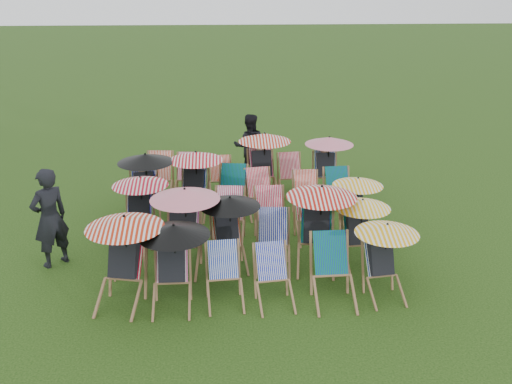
{
  "coord_description": "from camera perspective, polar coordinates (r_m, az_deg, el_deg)",
  "views": [
    {
      "loc": [
        -0.43,
        -9.95,
        4.81
      ],
      "look_at": [
        0.19,
        0.21,
        0.9
      ],
      "focal_mm": 40.0,
      "sensor_mm": 36.0,
      "label": 1
    }
  ],
  "objects": [
    {
      "name": "deckchair_9",
      "position": [
        9.88,
        1.72,
        -5.02
      ],
      "size": [
        0.7,
        0.93,
        0.96
      ],
      "rotation": [
        0.0,
        0.0,
        -0.08
      ],
      "color": "#88613F",
      "rests_on": "ground"
    },
    {
      "name": "deckchair_28",
      "position": [
        13.14,
        3.57,
        1.61
      ],
      "size": [
        0.66,
        0.88,
        0.91
      ],
      "rotation": [
        0.0,
        0.0,
        0.08
      ],
      "color": "#88613F",
      "rests_on": "ground"
    },
    {
      "name": "person_left",
      "position": [
        10.41,
        -19.93,
        -2.45
      ],
      "size": [
        0.77,
        0.76,
        1.78
      ],
      "primitive_type": "imported",
      "rotation": [
        0.0,
        0.0,
        3.9
      ],
      "color": "black",
      "rests_on": "ground"
    },
    {
      "name": "deckchair_10",
      "position": [
        9.86,
        6.19,
        -3.38
      ],
      "size": [
        1.21,
        1.29,
        1.44
      ],
      "rotation": [
        0.0,
        0.0,
        -0.14
      ],
      "color": "#88613F",
      "rests_on": "ground"
    },
    {
      "name": "deckchair_3",
      "position": [
        8.86,
        1.82,
        -8.58
      ],
      "size": [
        0.67,
        0.86,
        0.87
      ],
      "rotation": [
        0.0,
        0.0,
        0.12
      ],
      "color": "#88613F",
      "rests_on": "ground"
    },
    {
      "name": "deckchair_25",
      "position": [
        13.07,
        -6.87,
        1.47
      ],
      "size": [
        0.71,
        0.93,
        0.95
      ],
      "rotation": [
        0.0,
        0.0,
        -0.09
      ],
      "color": "#88613F",
      "rests_on": "ground"
    },
    {
      "name": "deckchair_0",
      "position": [
        8.96,
        -13.25,
        -6.57
      ],
      "size": [
        1.19,
        1.27,
        1.41
      ],
      "rotation": [
        0.0,
        0.0,
        -0.21
      ],
      "color": "#88613F",
      "rests_on": "ground"
    },
    {
      "name": "deckchair_14",
      "position": [
        10.86,
        -2.77,
        -2.51
      ],
      "size": [
        0.74,
        0.95,
        0.96
      ],
      "rotation": [
        0.0,
        0.0,
        -0.12
      ],
      "color": "#88613F",
      "rests_on": "ground"
    },
    {
      "name": "deckchair_29",
      "position": [
        13.25,
        7.11,
        2.75
      ],
      "size": [
        1.11,
        1.16,
        1.32
      ],
      "rotation": [
        0.0,
        0.0,
        -0.04
      ],
      "color": "#88613F",
      "rests_on": "ground"
    },
    {
      "name": "deckchair_24",
      "position": [
        13.11,
        -9.76,
        1.48
      ],
      "size": [
        0.73,
        0.96,
        1.0
      ],
      "rotation": [
        0.0,
        0.0,
        -0.08
      ],
      "color": "#88613F",
      "rests_on": "ground"
    },
    {
      "name": "deckchair_18",
      "position": [
        11.98,
        -11.03,
        0.64
      ],
      "size": [
        1.15,
        1.23,
        1.37
      ],
      "rotation": [
        0.0,
        0.0,
        0.12
      ],
      "color": "#88613F",
      "rests_on": "ground"
    },
    {
      "name": "deckchair_11",
      "position": [
        10.12,
        10.36,
        -3.84
      ],
      "size": [
        0.98,
        1.03,
        1.16
      ],
      "rotation": [
        0.0,
        0.0,
        0.05
      ],
      "color": "#88613F",
      "rests_on": "ground"
    },
    {
      "name": "deckchair_23",
      "position": [
        12.16,
        8.39,
        -0.14
      ],
      "size": [
        0.68,
        0.91,
        0.94
      ],
      "rotation": [
        0.0,
        0.0,
        0.07
      ],
      "color": "#88613F",
      "rests_on": "ground"
    },
    {
      "name": "deckchair_5",
      "position": [
        9.19,
        12.73,
        -6.62
      ],
      "size": [
        1.0,
        1.08,
        1.19
      ],
      "rotation": [
        0.0,
        0.0,
        0.14
      ],
      "color": "#88613F",
      "rests_on": "ground"
    },
    {
      "name": "deckchair_8",
      "position": [
        9.86,
        -2.71,
        -3.93
      ],
      "size": [
        1.05,
        1.14,
        1.25
      ],
      "rotation": [
        0.0,
        0.0,
        0.17
      ],
      "color": "#88613F",
      "rests_on": "ground"
    },
    {
      "name": "deckchair_13",
      "position": [
        10.98,
        -7.15,
        -2.75
      ],
      "size": [
        0.64,
        0.83,
        0.84
      ],
      "rotation": [
        0.0,
        0.0,
        -0.12
      ],
      "color": "#88613F",
      "rests_on": "ground"
    },
    {
      "name": "deckchair_7",
      "position": [
        9.84,
        -7.37,
        -3.57
      ],
      "size": [
        1.19,
        1.26,
        1.42
      ],
      "rotation": [
        0.0,
        0.0,
        -0.12
      ],
      "color": "#88613F",
      "rests_on": "ground"
    },
    {
      "name": "ground",
      "position": [
        11.06,
        -0.9,
        -4.78
      ],
      "size": [
        100.0,
        100.0,
        0.0
      ],
      "primitive_type": "plane",
      "color": "black",
      "rests_on": "ground"
    },
    {
      "name": "deckchair_2",
      "position": [
        8.89,
        -3.17,
        -8.45
      ],
      "size": [
        0.65,
        0.86,
        0.88
      ],
      "rotation": [
        0.0,
        0.0,
        0.08
      ],
      "color": "#88613F",
      "rests_on": "ground"
    },
    {
      "name": "person_rear",
      "position": [
        14.16,
        -0.67,
        4.6
      ],
      "size": [
        0.8,
        0.63,
        1.63
      ],
      "primitive_type": "imported",
      "rotation": [
        0.0,
        0.0,
        3.13
      ],
      "color": "black",
      "rests_on": "ground"
    },
    {
      "name": "deckchair_22",
      "position": [
        12.03,
        5.07,
        -0.35
      ],
      "size": [
        0.61,
        0.84,
        0.89
      ],
      "rotation": [
        0.0,
        0.0,
        -0.03
      ],
      "color": "#88613F",
      "rests_on": "ground"
    },
    {
      "name": "deckchair_1",
      "position": [
        8.79,
        -8.38,
        -7.21
      ],
      "size": [
        1.1,
        1.14,
        1.3
      ],
      "rotation": [
        0.0,
        0.0,
        -0.0
      ],
      "color": "#88613F",
      "rests_on": "ground"
    },
    {
      "name": "deckchair_27",
      "position": [
        13.06,
        0.74,
        2.9
      ],
      "size": [
        1.2,
        1.28,
        1.43
      ],
      "rotation": [
        0.0,
        0.0,
        0.1
      ],
      "color": "#88613F",
      "rests_on": "ground"
    },
    {
      "name": "deckchair_17",
      "position": [
        11.16,
        9.99,
        -1.43
      ],
      "size": [
        0.97,
        1.05,
        1.16
      ],
      "rotation": [
        0.0,
        0.0,
        0.16
      ],
      "color": "#88613F",
      "rests_on": "ground"
    },
    {
      "name": "deckchair_12",
      "position": [
        11.0,
        -11.6,
        -1.6
      ],
      "size": [
        1.06,
        1.1,
        1.26
      ],
      "rotation": [
        0.0,
        0.0,
        0.01
      ],
      "color": "#88613F",
      "rests_on": "ground"
    },
    {
      "name": "deckchair_21",
      "position": [
        12.02,
        0.47,
        -0.19
      ],
      "size": [
        0.72,
        0.93,
        0.93
      ],
      "rotation": [
        0.0,
        0.0,
        0.14
      ],
      "color": "#88613F",
      "rests_on": "ground"
    },
    {
      "name": "deckchair_15",
      "position": [
        10.87,
        1.5,
        -2.47
      ],
      "size": [
        0.66,
        0.9,
        0.96
      ],
      "rotation": [
        0.0,
        0.0,
        0.02
      ],
      "color": "#88613F",
      "rests_on": "ground"
    },
    {
      "name": "deckchair_26",
      "position": [
        13.02,
        -3.49,
        1.36
      ],
      "size": [
        0.66,
        0.86,
        0.88
      ],
      "rotation": [
        0.0,
        0.0,
        0.09
      ],
      "color": "#88613F",
      "rests_on": "ground"
    },
    {
      "name": "deckchair_4",
      "position": [
        8.96,
        7.76,
        -7.94
      ],
      "size": [
        0.69,
        0.95,
        1.01
      ],
      "rotation": [
        0.0,
        0.0,
        0.03
      ],
      "color": "#88613F",
      "rests_on": "ground"
    },
    {
      "name": "deckchair_19",
      "position": [
        12.01,
        -6.24,
        0.94
      ],
      "size": [
        1.14,
        1.21,
        1.35
      ],
      "rotation": [
        0.0,
        0.0,
        -0.13
      ],
      "color": "#88613F",
      "rests_on": "ground"
    },
    {
      "name": "deckchair_20",
      "position": [
        12.0,
        -2.49,
        -0.05
      ],
      "size": [
        0.8,
        1.02,
        1.01
      ],
      "rotation": [
        0.0,
        0.0,
        -0.16
      ],
      "color": "#88613F",
      "rests_on": "ground"
    },
    {
      "name": "deckchair_6",
      "position": [
        10.05,
        -12.65,
        -5.35
      ],
      "size": [
        0.69,
        0.87,
        0.87
      ],
      "rotation": [
        0.0,
        0.0,
        0.15
      ],
      "color": "#88613F",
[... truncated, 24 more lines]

